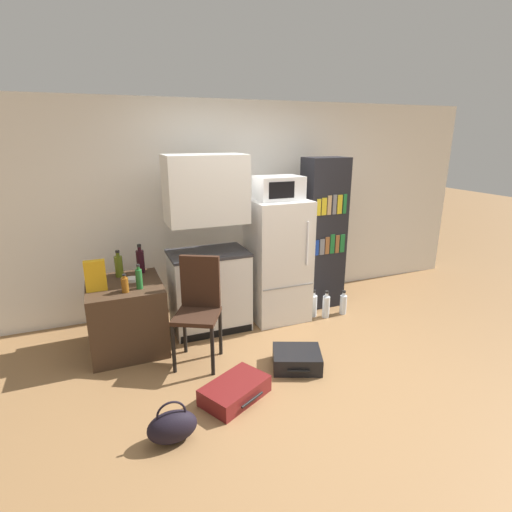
{
  "coord_description": "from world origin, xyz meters",
  "views": [
    {
      "loc": [
        -1.68,
        -2.75,
        2.13
      ],
      "look_at": [
        -0.24,
        0.85,
        0.94
      ],
      "focal_mm": 28.0,
      "sensor_mm": 36.0,
      "label": 1
    }
  ],
  "objects_px": {
    "water_bottle_back": "(313,305)",
    "suitcase_small_flat": "(235,390)",
    "side_table": "(127,316)",
    "kitchen_hutch": "(208,251)",
    "suitcase_large_flat": "(297,359)",
    "chair": "(199,301)",
    "water_bottle_middle": "(343,304)",
    "bookshelf": "(323,234)",
    "bottle_wine_dark": "(140,261)",
    "bottle_green_tall": "(139,278)",
    "bowl": "(132,280)",
    "refrigerator": "(278,260)",
    "microwave": "(279,188)",
    "handbag": "(172,426)",
    "cereal_box": "(95,276)",
    "bottle_amber_beer": "(125,285)",
    "bottle_olive_oil": "(119,266)",
    "water_bottle_front": "(326,306)"
  },
  "relations": [
    {
      "from": "water_bottle_back",
      "to": "kitchen_hutch",
      "type": "bearing_deg",
      "value": 170.96
    },
    {
      "from": "refrigerator",
      "to": "water_bottle_back",
      "type": "distance_m",
      "value": 0.72
    },
    {
      "from": "bookshelf",
      "to": "chair",
      "type": "distance_m",
      "value": 1.95
    },
    {
      "from": "bottle_olive_oil",
      "to": "bowl",
      "type": "bearing_deg",
      "value": -61.88
    },
    {
      "from": "bottle_green_tall",
      "to": "water_bottle_middle",
      "type": "bearing_deg",
      "value": 1.05
    },
    {
      "from": "bottle_wine_dark",
      "to": "suitcase_large_flat",
      "type": "bearing_deg",
      "value": -46.04
    },
    {
      "from": "water_bottle_back",
      "to": "microwave",
      "type": "bearing_deg",
      "value": 157.22
    },
    {
      "from": "side_table",
      "to": "chair",
      "type": "bearing_deg",
      "value": -37.67
    },
    {
      "from": "kitchen_hutch",
      "to": "bottle_green_tall",
      "type": "distance_m",
      "value": 0.84
    },
    {
      "from": "chair",
      "to": "refrigerator",
      "type": "bearing_deg",
      "value": 56.67
    },
    {
      "from": "bowl",
      "to": "suitcase_large_flat",
      "type": "relative_size",
      "value": 0.22
    },
    {
      "from": "suitcase_large_flat",
      "to": "bottle_wine_dark",
      "type": "bearing_deg",
      "value": 156.49
    },
    {
      "from": "bottle_amber_beer",
      "to": "water_bottle_back",
      "type": "bearing_deg",
      "value": 4.61
    },
    {
      "from": "chair",
      "to": "water_bottle_front",
      "type": "xyz_separation_m",
      "value": [
        1.63,
        0.33,
        -0.47
      ]
    },
    {
      "from": "suitcase_large_flat",
      "to": "water_bottle_middle",
      "type": "xyz_separation_m",
      "value": [
        1.08,
        0.84,
        0.05
      ]
    },
    {
      "from": "side_table",
      "to": "microwave",
      "type": "bearing_deg",
      "value": 3.19
    },
    {
      "from": "bottle_olive_oil",
      "to": "water_bottle_middle",
      "type": "bearing_deg",
      "value": -8.59
    },
    {
      "from": "chair",
      "to": "suitcase_small_flat",
      "type": "distance_m",
      "value": 0.91
    },
    {
      "from": "refrigerator",
      "to": "cereal_box",
      "type": "height_order",
      "value": "refrigerator"
    },
    {
      "from": "refrigerator",
      "to": "cereal_box",
      "type": "xyz_separation_m",
      "value": [
        -1.99,
        -0.2,
        0.14
      ]
    },
    {
      "from": "water_bottle_middle",
      "to": "bottle_amber_beer",
      "type": "bearing_deg",
      "value": -177.93
    },
    {
      "from": "suitcase_large_flat",
      "to": "cereal_box",
      "type": "bearing_deg",
      "value": 174.62
    },
    {
      "from": "chair",
      "to": "water_bottle_middle",
      "type": "relative_size",
      "value": 3.41
    },
    {
      "from": "water_bottle_middle",
      "to": "water_bottle_back",
      "type": "distance_m",
      "value": 0.39
    },
    {
      "from": "kitchen_hutch",
      "to": "handbag",
      "type": "distance_m",
      "value": 1.97
    },
    {
      "from": "bottle_wine_dark",
      "to": "bottle_green_tall",
      "type": "bearing_deg",
      "value": -98.19
    },
    {
      "from": "cereal_box",
      "to": "side_table",
      "type": "bearing_deg",
      "value": 22.78
    },
    {
      "from": "bottle_amber_beer",
      "to": "bottle_olive_oil",
      "type": "bearing_deg",
      "value": 92.39
    },
    {
      "from": "microwave",
      "to": "suitcase_large_flat",
      "type": "bearing_deg",
      "value": -105.13
    },
    {
      "from": "water_bottle_middle",
      "to": "bookshelf",
      "type": "bearing_deg",
      "value": 105.42
    },
    {
      "from": "cereal_box",
      "to": "chair",
      "type": "xyz_separation_m",
      "value": [
        0.89,
        -0.39,
        -0.24
      ]
    },
    {
      "from": "microwave",
      "to": "suitcase_large_flat",
      "type": "distance_m",
      "value": 1.86
    },
    {
      "from": "bottle_green_tall",
      "to": "water_bottle_back",
      "type": "xyz_separation_m",
      "value": [
        2.01,
        0.13,
        -0.66
      ]
    },
    {
      "from": "refrigerator",
      "to": "bottle_olive_oil",
      "type": "bearing_deg",
      "value": 175.75
    },
    {
      "from": "bottle_olive_oil",
      "to": "suitcase_small_flat",
      "type": "distance_m",
      "value": 1.81
    },
    {
      "from": "refrigerator",
      "to": "handbag",
      "type": "distance_m",
      "value": 2.33
    },
    {
      "from": "kitchen_hutch",
      "to": "side_table",
      "type": "bearing_deg",
      "value": -172.3
    },
    {
      "from": "water_bottle_back",
      "to": "suitcase_small_flat",
      "type": "bearing_deg",
      "value": -140.51
    },
    {
      "from": "side_table",
      "to": "water_bottle_back",
      "type": "distance_m",
      "value": 2.15
    },
    {
      "from": "chair",
      "to": "water_bottle_middle",
      "type": "height_order",
      "value": "chair"
    },
    {
      "from": "chair",
      "to": "water_bottle_front",
      "type": "relative_size",
      "value": 3.04
    },
    {
      "from": "suitcase_small_flat",
      "to": "side_table",
      "type": "bearing_deg",
      "value": 93.25
    },
    {
      "from": "side_table",
      "to": "bookshelf",
      "type": "xyz_separation_m",
      "value": [
        2.42,
        0.23,
        0.58
      ]
    },
    {
      "from": "side_table",
      "to": "bottle_wine_dark",
      "type": "xyz_separation_m",
      "value": [
        0.21,
        0.28,
        0.48
      ]
    },
    {
      "from": "cereal_box",
      "to": "handbag",
      "type": "relative_size",
      "value": 0.83
    },
    {
      "from": "chair",
      "to": "water_bottle_back",
      "type": "xyz_separation_m",
      "value": [
        1.5,
        0.42,
        -0.47
      ]
    },
    {
      "from": "kitchen_hutch",
      "to": "suitcase_large_flat",
      "type": "bearing_deg",
      "value": -64.6
    },
    {
      "from": "kitchen_hutch",
      "to": "microwave",
      "type": "height_order",
      "value": "kitchen_hutch"
    },
    {
      "from": "microwave",
      "to": "cereal_box",
      "type": "distance_m",
      "value": 2.12
    },
    {
      "from": "microwave",
      "to": "suitcase_small_flat",
      "type": "distance_m",
      "value": 2.22
    }
  ]
}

